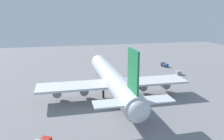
# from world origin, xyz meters

# --- Properties ---
(ground_plane) EXTENTS (245.81, 245.81, 0.00)m
(ground_plane) POSITION_xyz_m (0.00, 0.00, 0.00)
(ground_plane) COLOR gray
(cargo_airplane) EXTENTS (61.45, 51.20, 19.90)m
(cargo_airplane) POSITION_xyz_m (-0.09, -0.00, 5.81)
(cargo_airplane) COLOR silver
(cargo_airplane) RESTS_ON ground_plane
(cargo_loader) EXTENTS (4.63, 3.06, 1.92)m
(cargo_loader) POSITION_xyz_m (35.11, -37.00, 1.06)
(cargo_loader) COLOR #333338
(cargo_loader) RESTS_ON ground_plane
(cargo_container_fore) EXTENTS (3.00, 2.54, 1.69)m
(cargo_container_fore) POSITION_xyz_m (18.94, -36.41, 0.85)
(cargo_container_fore) COLOR #999EA8
(cargo_container_fore) RESTS_ON ground_plane
(safety_cone_nose) EXTENTS (0.44, 0.44, 0.62)m
(safety_cone_nose) POSITION_xyz_m (27.65, 0.92, 0.31)
(safety_cone_nose) COLOR orange
(safety_cone_nose) RESTS_ON ground_plane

